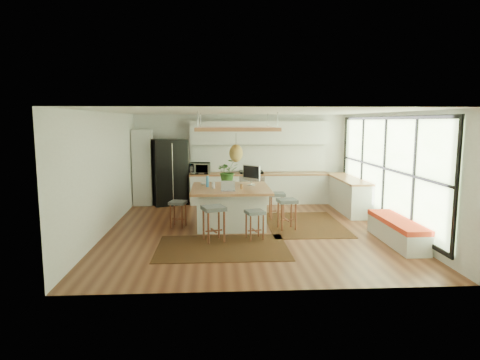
{
  "coord_description": "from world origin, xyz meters",
  "views": [
    {
      "loc": [
        -0.78,
        -9.37,
        2.5
      ],
      "look_at": [
        -0.2,
        0.5,
        1.1
      ],
      "focal_mm": 31.22,
      "sensor_mm": 36.0,
      "label": 1
    }
  ],
  "objects": [
    {
      "name": "ceiling_panel",
      "position": [
        -0.3,
        0.4,
        2.05
      ],
      "size": [
        1.86,
        1.86,
        0.8
      ],
      "primitive_type": null,
      "color": "brown",
      "rests_on": "ceiling"
    },
    {
      "name": "back_counter_base",
      "position": [
        0.55,
        3.18,
        0.44
      ],
      "size": [
        4.2,
        0.6,
        0.88
      ],
      "primitive_type": "cube",
      "color": "beige",
      "rests_on": "floor"
    },
    {
      "name": "island_bottle_2",
      "position": [
        -0.18,
        0.16,
        1.03
      ],
      "size": [
        0.07,
        0.07,
        0.19
      ],
      "primitive_type": "cylinder",
      "color": "#A86A38",
      "rests_on": "island"
    },
    {
      "name": "rug_right",
      "position": [
        1.37,
        0.45,
        0.01
      ],
      "size": [
        1.8,
        2.6,
        0.01
      ],
      "primitive_type": "cube",
      "color": "black",
      "rests_on": "floor"
    },
    {
      "name": "wall_front",
      "position": [
        0.0,
        -3.5,
        1.35
      ],
      "size": [
        6.5,
        0.0,
        6.5
      ],
      "primitive_type": "plane",
      "rotation": [
        -1.57,
        0.0,
        0.0
      ],
      "color": "silver",
      "rests_on": "ground"
    },
    {
      "name": "fridge",
      "position": [
        -2.18,
        3.17,
        0.93
      ],
      "size": [
        1.19,
        1.07,
        1.97
      ],
      "primitive_type": null,
      "rotation": [
        0.0,
        0.0,
        0.37
      ],
      "color": "black",
      "rests_on": "floor"
    },
    {
      "name": "island_bottle_1",
      "position": [
        -0.83,
        0.31,
        1.03
      ],
      "size": [
        0.07,
        0.07,
        0.19
      ],
      "primitive_type": "cylinder",
      "color": "silver",
      "rests_on": "island"
    },
    {
      "name": "right_counter_top",
      "position": [
        2.93,
        2.0,
        0.9
      ],
      "size": [
        0.64,
        2.54,
        0.05
      ],
      "primitive_type": "cube",
      "color": "brown",
      "rests_on": "right_counter_base"
    },
    {
      "name": "monitor",
      "position": [
        0.09,
        0.74,
        1.19
      ],
      "size": [
        0.52,
        0.53,
        0.51
      ],
      "primitive_type": null,
      "rotation": [
        0.0,
        0.0,
        -0.8
      ],
      "color": "#A5A5AA",
      "rests_on": "island"
    },
    {
      "name": "laptop",
      "position": [
        -0.5,
        -0.07,
        1.05
      ],
      "size": [
        0.32,
        0.34,
        0.24
      ],
      "primitive_type": null,
      "rotation": [
        0.0,
        0.0,
        -0.02
      ],
      "color": "#A5A5AA",
      "rests_on": "island"
    },
    {
      "name": "stool_left_side",
      "position": [
        -1.68,
        0.38,
        0.35
      ],
      "size": [
        0.44,
        0.44,
        0.63
      ],
      "primitive_type": null,
      "rotation": [
        0.0,
        0.0,
        -1.8
      ],
      "color": "#494E50",
      "rests_on": "floor"
    },
    {
      "name": "upper_cabinets",
      "position": [
        0.55,
        3.32,
        2.15
      ],
      "size": [
        4.2,
        0.34,
        0.7
      ],
      "primitive_type": "cube",
      "color": "beige",
      "rests_on": "wall_back"
    },
    {
      "name": "island",
      "position": [
        -0.43,
        0.46,
        0.47
      ],
      "size": [
        1.85,
        1.85,
        0.93
      ],
      "primitive_type": null,
      "color": "brown",
      "rests_on": "floor"
    },
    {
      "name": "window_wall",
      "position": [
        3.22,
        0.0,
        1.4
      ],
      "size": [
        0.1,
        6.2,
        2.6
      ],
      "primitive_type": null,
      "color": "black",
      "rests_on": "wall_right"
    },
    {
      "name": "ceiling",
      "position": [
        0.0,
        0.0,
        2.7
      ],
      "size": [
        7.0,
        7.0,
        0.0
      ],
      "primitive_type": "plane",
      "rotation": [
        3.14,
        0.0,
        0.0
      ],
      "color": "white",
      "rests_on": "ground"
    },
    {
      "name": "range",
      "position": [
        0.3,
        3.18,
        0.5
      ],
      "size": [
        0.76,
        0.62,
        1.0
      ],
      "primitive_type": null,
      "color": "#A5A5AA",
      "rests_on": "floor"
    },
    {
      "name": "island_bowl",
      "position": [
        -1.07,
        0.9,
        0.95
      ],
      "size": [
        0.22,
        0.22,
        0.05
      ],
      "primitive_type": "imported",
      "rotation": [
        0.0,
        0.0,
        -0.19
      ],
      "color": "white",
      "rests_on": "island"
    },
    {
      "name": "pantry",
      "position": [
        -2.95,
        3.18,
        1.12
      ],
      "size": [
        0.55,
        0.6,
        2.25
      ],
      "primitive_type": "cube",
      "color": "beige",
      "rests_on": "floor"
    },
    {
      "name": "floor",
      "position": [
        0.0,
        0.0,
        0.0
      ],
      "size": [
        7.0,
        7.0,
        0.0
      ],
      "primitive_type": "plane",
      "color": "#4F2416",
      "rests_on": "ground"
    },
    {
      "name": "island_plant",
      "position": [
        -0.47,
        1.1,
        1.17
      ],
      "size": [
        0.72,
        0.76,
        0.48
      ],
      "primitive_type": "imported",
      "rotation": [
        0.0,
        0.0,
        0.31
      ],
      "color": "#1E4C19",
      "rests_on": "island"
    },
    {
      "name": "right_counter_base",
      "position": [
        2.93,
        2.0,
        0.44
      ],
      "size": [
        0.6,
        2.5,
        0.88
      ],
      "primitive_type": "cube",
      "color": "beige",
      "rests_on": "floor"
    },
    {
      "name": "stool_near_right",
      "position": [
        0.04,
        -0.78,
        0.35
      ],
      "size": [
        0.45,
        0.45,
        0.63
      ],
      "primitive_type": null,
      "rotation": [
        0.0,
        0.0,
        0.25
      ],
      "color": "#494E50",
      "rests_on": "floor"
    },
    {
      "name": "stool_right_back",
      "position": [
        0.77,
        1.03,
        0.35
      ],
      "size": [
        0.41,
        0.41,
        0.69
      ],
      "primitive_type": null,
      "rotation": [
        0.0,
        0.0,
        1.57
      ],
      "color": "#494E50",
      "rests_on": "floor"
    },
    {
      "name": "stool_right_front",
      "position": [
        0.86,
        0.02,
        0.35
      ],
      "size": [
        0.48,
        0.48,
        0.71
      ],
      "primitive_type": null,
      "rotation": [
        0.0,
        0.0,
        1.7
      ],
      "color": "#494E50",
      "rests_on": "floor"
    },
    {
      "name": "back_counter_top",
      "position": [
        0.55,
        3.18,
        0.9
      ],
      "size": [
        4.24,
        0.64,
        0.05
      ],
      "primitive_type": "cube",
      "color": "brown",
      "rests_on": "back_counter_base"
    },
    {
      "name": "microwave",
      "position": [
        -1.25,
        3.13,
        1.13
      ],
      "size": [
        0.62,
        0.35,
        0.41
      ],
      "primitive_type": "imported",
      "rotation": [
        0.0,
        0.0,
        -0.03
      ],
      "color": "#A5A5AA",
      "rests_on": "back_counter_top"
    },
    {
      "name": "island_bottle_0",
      "position": [
        -0.98,
        0.56,
        1.03
      ],
      "size": [
        0.07,
        0.07,
        0.19
      ],
      "primitive_type": "cylinder",
      "color": "#2C71B3",
      "rests_on": "island"
    },
    {
      "name": "stool_near_left",
      "position": [
        -0.83,
        -0.89,
        0.35
      ],
      "size": [
        0.56,
        0.56,
        0.75
      ],
      "primitive_type": null,
      "rotation": [
        0.0,
        0.0,
        0.32
      ],
      "color": "#494E50",
      "rests_on": "floor"
    },
    {
      "name": "backsplash",
      "position": [
        0.55,
        3.48,
        1.35
      ],
      "size": [
        4.2,
        0.02,
        0.8
      ],
      "primitive_type": "cube",
      "color": "white",
      "rests_on": "wall_back"
    },
    {
      "name": "wall_right",
      "position": [
        3.25,
        0.0,
        1.35
      ],
      "size": [
        0.0,
        7.0,
        7.0
      ],
      "primitive_type": "plane",
      "rotation": [
        1.57,
        0.0,
        -1.57
      ],
      "color": "silver",
      "rests_on": "ground"
    },
    {
      "name": "rug_near",
      "position": [
        -0.66,
        -1.33,
        0.01
      ],
      "size": [
        2.6,
        1.8,
        0.01
      ],
      "primitive_type": "cube",
      "color": "black",
      "rests_on": "floor"
    },
    {
      "name": "wall_left",
      "position": [
        -3.25,
        0.0,
        1.35
      ],
      "size": [
        0.0,
        7.0,
        7.0
      ],
      "primitive_type": "plane",
      "rotation": [
        1.57,
        0.0,
        1.57
      ],
      "color": "silver",
      "rests_on": "ground"
    },
    {
      "name": "window_bench",
      "position": [
        2.95,
        -1.2,
        0.25
      ],
      "size": [
        0.52,
        2.0,
        0.5
      ],
      "primitive_type": null,
      "color": "beige",
      "rests_on": "floor"
    },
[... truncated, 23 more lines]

